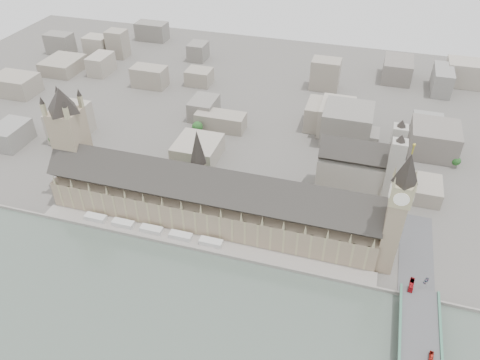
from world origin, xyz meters
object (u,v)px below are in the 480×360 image
(victoria_tower, at_px, (71,138))
(red_bus_south, at_px, (431,358))
(red_bus_north, at_px, (411,285))
(car_approach, at_px, (426,281))
(palace_of_westminster, at_px, (209,200))
(westminster_abbey, at_px, (360,168))
(elizabeth_tower, at_px, (398,207))

(victoria_tower, bearing_deg, red_bus_south, -18.01)
(red_bus_north, relative_size, car_approach, 2.22)
(red_bus_south, xyz_separation_m, car_approach, (-1.50, 60.97, -0.53))
(palace_of_westminster, xyz_separation_m, red_bus_south, (167.55, -87.86, -11.13))
(red_bus_south, height_order, car_approach, red_bus_south)
(palace_of_westminster, relative_size, victoria_tower, 2.65)
(car_approach, bearing_deg, victoria_tower, -163.98)
(car_approach, bearing_deg, red_bus_south, -65.99)
(red_bus_north, bearing_deg, westminster_abbey, 119.68)
(palace_of_westminster, distance_m, westminster_abbey, 134.09)
(palace_of_westminster, bearing_deg, westminster_abbey, 34.17)
(red_bus_north, bearing_deg, car_approach, 43.64)
(palace_of_westminster, relative_size, red_bus_north, 21.89)
(victoria_tower, distance_m, car_approach, 293.30)
(victoria_tower, height_order, westminster_abbey, victoria_tower)
(elizabeth_tower, distance_m, victoria_tower, 260.64)
(elizabeth_tower, xyz_separation_m, westminster_abbey, (-27.08, 87.00, -33.01))
(westminster_abbey, relative_size, red_bus_south, 7.15)
(car_approach, bearing_deg, palace_of_westminster, -166.61)
(elizabeth_tower, distance_m, red_bus_north, 54.47)
(victoria_tower, distance_m, red_bus_south, 307.59)
(elizabeth_tower, bearing_deg, red_bus_north, -50.74)
(elizabeth_tower, bearing_deg, victoria_tower, 176.04)
(westminster_abbey, xyz_separation_m, car_approach, (55.12, -102.19, -14.04))
(victoria_tower, relative_size, red_bus_south, 10.52)
(red_bus_south, bearing_deg, elizabeth_tower, 118.13)
(victoria_tower, relative_size, westminster_abbey, 1.47)
(palace_of_westminster, relative_size, elizabeth_tower, 2.47)
(westminster_abbey, bearing_deg, red_bus_south, -70.86)
(victoria_tower, distance_m, westminster_abbey, 244.79)
(victoria_tower, height_order, red_bus_north, victoria_tower)
(westminster_abbey, height_order, red_bus_north, westminster_abbey)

